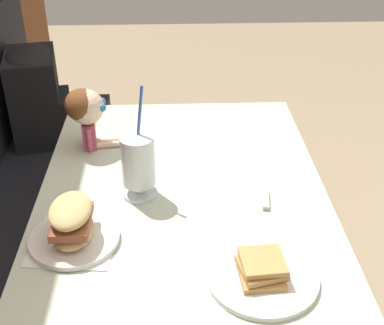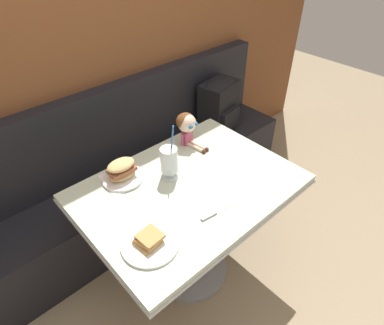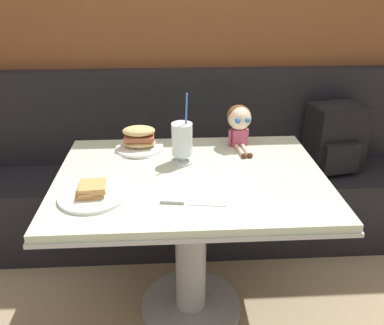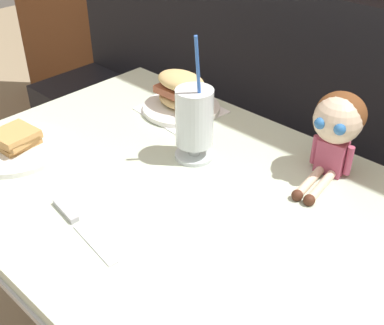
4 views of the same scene
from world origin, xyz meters
TOP-DOWN VIEW (x-y plane):
  - diner_table at (0.00, 0.18)m, footprint 1.11×0.81m
  - toast_plate at (-0.37, 0.01)m, footprint 0.25×0.25m
  - milkshake_glass at (-0.03, 0.30)m, footprint 0.10×0.10m
  - sandwich_plate at (-0.22, 0.45)m, footprint 0.22×0.22m
  - butter_knife at (-0.04, -0.05)m, footprint 0.24×0.05m
  - seated_doll at (0.24, 0.47)m, footprint 0.12×0.22m
  - backpack at (0.86, 0.78)m, footprint 0.33×0.29m

SIDE VIEW (x-z plane):
  - diner_table at x=0.00m, z-range 0.17..0.91m
  - backpack at x=0.86m, z-range 0.46..0.86m
  - butter_knife at x=-0.04m, z-range 0.74..0.75m
  - toast_plate at x=-0.37m, z-range 0.73..0.78m
  - sandwich_plate at x=-0.22m, z-range 0.73..0.84m
  - milkshake_glass at x=-0.03m, z-range 0.68..1.00m
  - seated_doll at x=0.24m, z-range 0.77..0.97m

